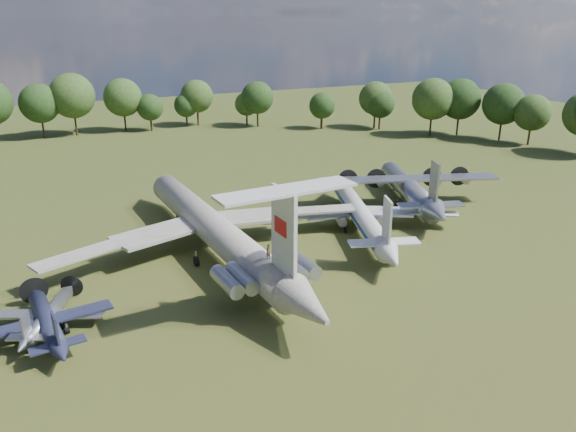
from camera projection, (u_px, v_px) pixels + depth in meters
name	position (u px, v px, depth m)	size (l,w,h in m)	color
ground	(238.00, 260.00, 71.62)	(300.00, 300.00, 0.00)	#223F15
il62_airliner	(214.00, 234.00, 72.42)	(44.04, 57.25, 5.61)	#B7B7B2
tu104_jet	(360.00, 217.00, 80.99)	(28.82, 38.43, 3.84)	beige
an12_transport	(409.00, 192.00, 91.63)	(29.55, 33.02, 4.34)	#A5A8AD
small_prop_west	(48.00, 325.00, 54.38)	(12.61, 17.19, 2.52)	#151C30
small_prop_northwest	(49.00, 318.00, 56.04)	(10.53, 14.36, 2.11)	#9FA2A7
person_on_il62	(268.00, 252.00, 58.20)	(0.60, 0.39, 1.65)	#896046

